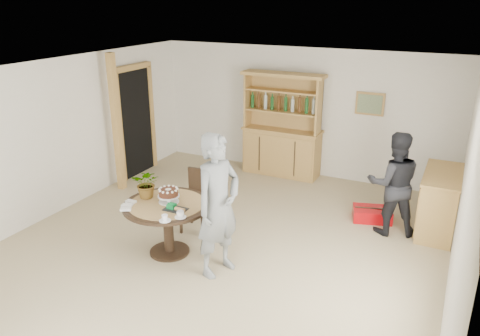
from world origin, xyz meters
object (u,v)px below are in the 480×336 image
object	(u,v)px
hutch	(282,141)
dining_table	(167,214)
teen_boy	(218,206)
red_suitcase	(372,214)
sideboard	(439,202)
dining_chair	(198,196)
adult_person	(393,184)

from	to	relation	value
hutch	dining_table	xyz separation A→B (m)	(-0.27, -3.60, -0.08)
hutch	teen_boy	bearing A→B (deg)	-81.14
dining_table	teen_boy	xyz separation A→B (m)	(0.85, -0.10, 0.34)
hutch	red_suitcase	size ratio (longest dim) A/B	2.96
hutch	sideboard	bearing A→B (deg)	-22.21
dining_chair	red_suitcase	size ratio (longest dim) A/B	1.37
dining_table	dining_chair	world-z (taller)	dining_chair
dining_table	adult_person	distance (m)	3.33
sideboard	dining_table	distance (m)	4.07
dining_chair	red_suitcase	world-z (taller)	dining_chair
hutch	dining_table	world-z (taller)	hutch
hutch	dining_chair	distance (m)	2.79
dining_chair	red_suitcase	distance (m)	2.81
adult_person	red_suitcase	world-z (taller)	adult_person
sideboard	red_suitcase	size ratio (longest dim) A/B	1.83
dining_table	adult_person	world-z (taller)	adult_person
dining_table	hutch	bearing A→B (deg)	85.67
hutch	teen_boy	distance (m)	3.76
dining_chair	red_suitcase	bearing A→B (deg)	26.28
dining_chair	teen_boy	distance (m)	1.33
dining_table	teen_boy	bearing A→B (deg)	-6.71
teen_boy	dining_chair	bearing A→B (deg)	59.92
red_suitcase	teen_boy	bearing A→B (deg)	-138.75
hutch	dining_table	distance (m)	3.62
sideboard	adult_person	distance (m)	0.82
dining_table	dining_chair	size ratio (longest dim) A/B	1.27
dining_table	sideboard	bearing A→B (deg)	35.50
teen_boy	hutch	bearing A→B (deg)	26.08
teen_boy	sideboard	bearing A→B (deg)	-27.77
adult_person	red_suitcase	distance (m)	0.82
adult_person	red_suitcase	size ratio (longest dim) A/B	2.31
dining_chair	hutch	bearing A→B (deg)	78.88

